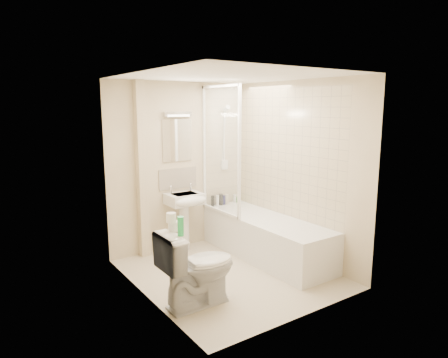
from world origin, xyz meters
TOP-DOWN VIEW (x-y plane):
  - floor at (0.00, 0.00)m, footprint 2.50×2.50m
  - wall_back at (0.00, 1.25)m, footprint 2.20×0.02m
  - wall_left at (-1.10, 0.00)m, footprint 0.02×2.50m
  - wall_right at (1.10, 0.00)m, footprint 0.02×2.50m
  - ceiling at (0.00, 0.00)m, footprint 2.20×2.50m
  - tile_back at (0.75, 1.24)m, footprint 0.70×0.01m
  - tile_right at (1.09, 0.20)m, footprint 0.01×2.10m
  - pipe_boxing at (-0.62, 1.19)m, footprint 0.12×0.12m
  - splashback at (-0.04, 1.24)m, footprint 0.60×0.02m
  - mirror at (-0.04, 1.24)m, footprint 0.46×0.01m
  - strip_light at (-0.04, 1.22)m, footprint 0.42×0.07m
  - bathtub at (0.75, 0.20)m, footprint 0.70×2.10m
  - shower_screen at (0.40, 0.80)m, footprint 0.04×0.92m
  - shower_fixture at (0.75, 1.19)m, footprint 0.10×0.16m
  - pedestal_sink at (-0.04, 1.01)m, footprint 0.49×0.46m
  - bottle_black_a at (0.50, 1.16)m, footprint 0.05×0.05m
  - bottle_white_a at (0.59, 1.16)m, footprint 0.05×0.05m
  - bottle_black_b at (0.65, 1.16)m, footprint 0.07×0.07m
  - bottle_blue at (0.71, 1.16)m, footprint 0.05×0.05m
  - bottle_cream at (0.76, 1.16)m, footprint 0.06×0.06m
  - bottle_white_b at (0.92, 1.16)m, footprint 0.05×0.05m
  - bottle_green at (0.98, 1.16)m, footprint 0.06×0.06m
  - toilet at (-0.72, -0.45)m, footprint 0.47×0.81m
  - toilet_roll_lower at (-0.95, -0.37)m, footprint 0.10×0.10m
  - toilet_roll_upper at (-0.98, -0.38)m, footprint 0.10×0.10m
  - green_bottle at (-0.96, -0.55)m, footprint 0.06×0.06m

SIDE VIEW (x-z plane):
  - floor at x=0.00m, z-range 0.00..0.00m
  - bathtub at x=0.75m, z-range 0.01..0.56m
  - toilet at x=-0.72m, z-range 0.00..0.83m
  - bottle_green at x=0.98m, z-range 0.55..0.64m
  - bottle_white_b at x=0.92m, z-range 0.55..0.69m
  - bottle_blue at x=0.71m, z-range 0.55..0.69m
  - bottle_cream at x=0.76m, z-range 0.55..0.70m
  - bottle_white_a at x=0.59m, z-range 0.55..0.71m
  - bottle_black_a at x=0.50m, z-range 0.55..0.72m
  - bottle_black_b at x=0.65m, z-range 0.55..0.72m
  - pedestal_sink at x=-0.04m, z-range 0.19..1.15m
  - toilet_roll_lower at x=-0.95m, z-range 0.83..0.93m
  - green_bottle at x=-0.96m, z-range 0.83..1.02m
  - toilet_roll_upper at x=-0.98m, z-range 0.93..1.02m
  - splashback at x=-0.04m, z-range 0.88..1.18m
  - wall_back at x=0.00m, z-range 0.00..2.40m
  - wall_left at x=-1.10m, z-range 0.00..2.40m
  - wall_right at x=1.10m, z-range 0.00..2.40m
  - pipe_boxing at x=-0.62m, z-range 0.00..2.40m
  - tile_back at x=0.75m, z-range 0.55..2.30m
  - tile_right at x=1.09m, z-range 0.55..2.30m
  - shower_screen at x=0.40m, z-range 0.55..2.35m
  - shower_fixture at x=0.75m, z-range 1.05..2.04m
  - mirror at x=-0.04m, z-range 1.28..1.88m
  - strip_light at x=-0.04m, z-range 1.92..1.98m
  - ceiling at x=0.00m, z-range 2.39..2.41m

